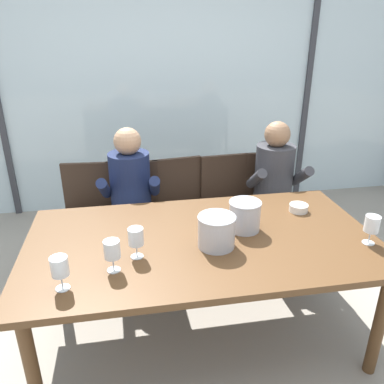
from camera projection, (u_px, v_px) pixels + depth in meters
name	position (u px, v px, depth m)	size (l,w,h in m)	color
ground	(180.00, 255.00, 3.48)	(14.00, 14.00, 0.00)	#9E9384
window_glass_panel	(162.00, 89.00, 4.04)	(7.27, 0.03, 2.60)	silver
window_mullion_right	(307.00, 86.00, 4.29)	(0.06, 0.06, 2.60)	#38383D
hillside_vineyard	(144.00, 85.00, 7.47)	(13.27, 2.40, 1.74)	#568942
dining_table	(202.00, 248.00, 2.31)	(2.07, 1.12, 0.74)	brown
chair_near_curtain	(89.00, 210.00, 3.14)	(0.47, 0.47, 0.89)	#332319
chair_left_of_center	(134.00, 208.00, 3.18)	(0.48, 0.48, 0.89)	#332319
chair_center	(180.00, 203.00, 3.26)	(0.49, 0.49, 0.89)	#332319
chair_right_of_center	(227.00, 199.00, 3.33)	(0.47, 0.47, 0.89)	#332319
chair_near_window_right	(270.00, 196.00, 3.41)	(0.45, 0.45, 0.89)	#332319
person_navy_polo	(130.00, 195.00, 2.99)	(0.48, 0.62, 1.21)	#192347
person_charcoal_jacket	(276.00, 185.00, 3.18)	(0.47, 0.62, 1.21)	#38383D
ice_bucket_primary	(216.00, 231.00, 2.16)	(0.22, 0.22, 0.19)	#B7B7BC
ice_bucket_secondary	(245.00, 215.00, 2.34)	(0.20, 0.20, 0.19)	#B7B7BC
tasting_bowl	(299.00, 208.00, 2.60)	(0.13, 0.13, 0.05)	silver
wine_glass_by_left_taster	(112.00, 251.00, 1.93)	(0.08, 0.08, 0.17)	silver
wine_glass_near_bucket	(136.00, 237.00, 2.04)	(0.08, 0.08, 0.17)	silver
wine_glass_center_pour	(372.00, 224.00, 2.18)	(0.08, 0.08, 0.17)	silver
wine_glass_by_right_taster	(60.00, 268.00, 1.79)	(0.08, 0.08, 0.17)	silver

